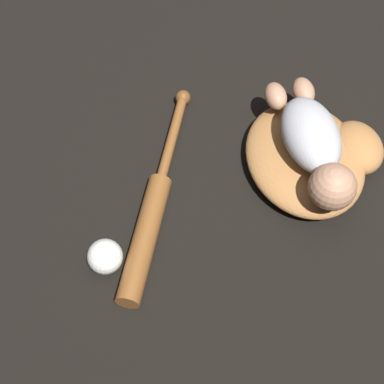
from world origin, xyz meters
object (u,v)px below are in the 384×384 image
Objects in this scene: baseball_glove at (313,156)px; baby_figure at (314,144)px; baseball at (105,257)px; baseball_bat at (151,215)px.

baby_figure is (0.02, -0.02, 0.08)m from baseball_glove.
baseball is at bearing -87.32° from baby_figure.
baseball_bat is at bearing -95.42° from baby_figure.
baby_figure is 0.49m from baseball.
baseball_glove is 0.51m from baseball.
baseball_bat is 0.14m from baseball.
baseball_glove is at bearing 94.73° from baseball.
baseball is at bearing -85.27° from baseball_glove.
baseball_glove is 4.91× the size of baseball.
baseball_glove is 0.09m from baby_figure.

